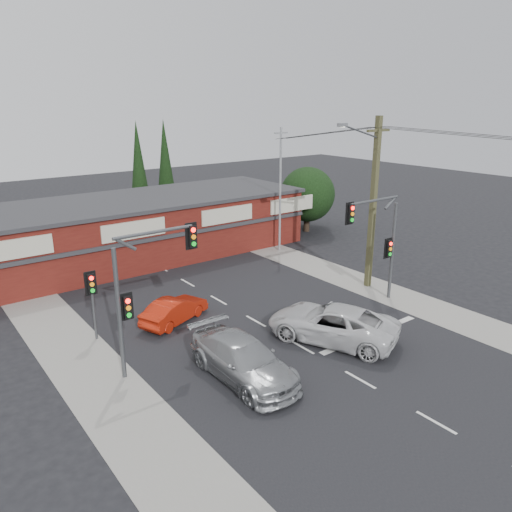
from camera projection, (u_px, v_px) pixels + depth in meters
ground at (295, 343)px, 23.19m from camera, size 120.00×120.00×0.00m
road_strip at (234, 309)px, 27.00m from camera, size 14.00×70.00×0.01m
verge_left at (76, 355)px, 22.11m from camera, size 3.00×70.00×0.02m
verge_right at (343, 277)px, 31.88m from camera, size 3.00×70.00×0.02m
stop_line at (370, 334)px, 24.06m from camera, size 6.50×0.35×0.01m
white_suv at (332, 323)px, 23.31m from camera, size 5.09×6.71×1.69m
silver_suv at (243, 360)px, 20.09m from camera, size 2.31×5.67×1.65m
red_sedan at (175, 310)px, 25.26m from camera, size 4.14×2.73×1.29m
lane_dashes at (256, 321)px, 25.49m from camera, size 0.12×43.64×0.01m
shop_building at (124, 230)px, 34.91m from camera, size 27.30×8.40×4.22m
tree_cluster at (305, 197)px, 42.52m from camera, size 5.90×5.10×5.50m
conifer_near at (139, 166)px, 41.83m from camera, size 1.80×1.80×9.25m
conifer_far at (165, 161)px, 45.36m from camera, size 1.80×1.80×9.25m
traffic_mast_left at (143, 281)px, 19.84m from camera, size 3.77×0.27×5.97m
traffic_mast_right at (380, 234)px, 26.72m from camera, size 3.96×0.27×5.97m
pedestal_signal at (92, 292)px, 22.90m from camera, size 0.55×0.27×3.38m
utility_pole at (372, 199)px, 28.66m from camera, size 4.38×0.59×10.00m
steel_pole at (280, 188)px, 36.09m from camera, size 1.20×0.16×9.00m
power_lines at (469, 139)px, 23.48m from camera, size 2.01×29.00×1.22m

